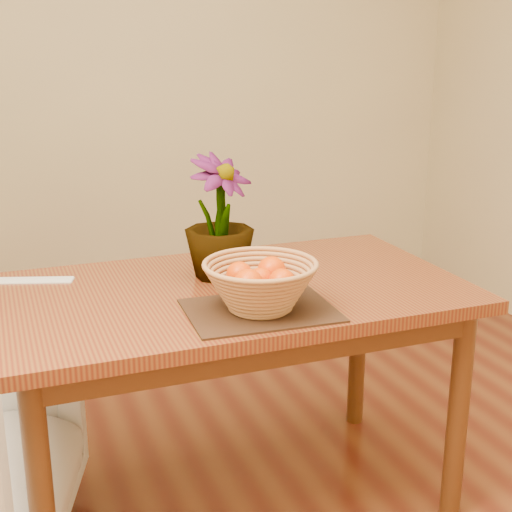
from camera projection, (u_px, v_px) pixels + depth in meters
name	position (u px, v px, depth m)	size (l,w,h in m)	color
wall_back	(112.00, 65.00, 3.74)	(4.00, 0.02, 2.70)	beige
table	(233.00, 314.00, 2.19)	(1.40, 0.80, 0.75)	brown
placemat	(260.00, 310.00, 1.96)	(0.40, 0.30, 0.01)	#341C13
wicker_basket	(260.00, 287.00, 1.94)	(0.32, 0.32, 0.13)	#B8784D
orange_pile	(260.00, 278.00, 1.93)	(0.18, 0.17, 0.08)	#FB5604
potted_plant	(219.00, 217.00, 2.20)	(0.22, 0.22, 0.39)	#1C4012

